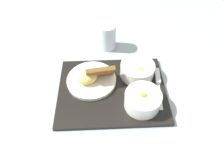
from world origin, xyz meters
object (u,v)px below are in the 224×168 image
(bowl_soup, at_px, (137,69))
(glass_water, at_px, (108,38))
(knife, at_px, (158,79))
(spoon, at_px, (150,85))
(plate_main, at_px, (92,78))
(bowl_salad, at_px, (143,99))

(bowl_soup, relative_size, glass_water, 1.13)
(knife, bearing_deg, glass_water, -135.09)
(spoon, relative_size, glass_water, 1.43)
(plate_main, distance_m, spoon, 0.22)
(bowl_salad, height_order, spoon, bowl_salad)
(bowl_salad, bearing_deg, plate_main, -30.06)
(plate_main, distance_m, knife, 0.25)
(bowl_salad, distance_m, bowl_soup, 0.15)
(knife, relative_size, spoon, 1.12)
(plate_main, xyz_separation_m, glass_water, (-0.05, -0.22, 0.02))
(glass_water, bearing_deg, spoon, 125.46)
(spoon, height_order, glass_water, glass_water)
(bowl_salad, height_order, plate_main, plate_main)
(bowl_salad, bearing_deg, bowl_soup, -86.60)
(glass_water, bearing_deg, knife, 133.25)
(bowl_soup, bearing_deg, glass_water, -56.51)
(bowl_salad, bearing_deg, glass_water, -68.38)
(bowl_salad, distance_m, knife, 0.14)
(spoon, bearing_deg, bowl_soup, -142.26)
(bowl_soup, bearing_deg, knife, 159.38)
(bowl_soup, distance_m, plate_main, 0.18)
(bowl_soup, distance_m, spoon, 0.08)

